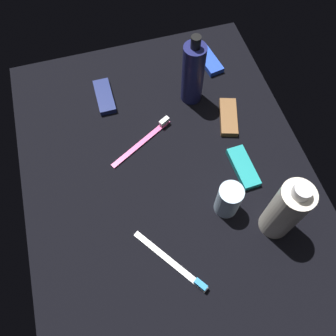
{
  "coord_description": "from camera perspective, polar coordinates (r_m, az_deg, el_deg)",
  "views": [
    {
      "loc": [
        32.94,
        -9.47,
        69.53
      ],
      "look_at": [
        0.0,
        0.0,
        3.0
      ],
      "focal_mm": 36.85,
      "sensor_mm": 36.0,
      "label": 1
    }
  ],
  "objects": [
    {
      "name": "toothbrush_pink",
      "position": [
        0.81,
        -3.84,
        4.77
      ],
      "size": [
        9.77,
        16.33,
        2.1
      ],
      "color": "#E55999",
      "rests_on": "ground_plane"
    },
    {
      "name": "ground_plane",
      "position": [
        0.78,
        0.0,
        -1.21
      ],
      "size": [
        84.0,
        64.0,
        1.2
      ],
      "primitive_type": "cube",
      "color": "black"
    },
    {
      "name": "snack_bar_navy",
      "position": [
        0.9,
        -10.46,
        11.55
      ],
      "size": [
        10.4,
        4.01,
        1.5
      ],
      "primitive_type": "cube",
      "rotation": [
        0.0,
        0.0,
        0.0
      ],
      "color": "navy",
      "rests_on": "ground_plane"
    },
    {
      "name": "bodywash_bottle",
      "position": [
        0.69,
        18.87,
        -6.64
      ],
      "size": [
        6.24,
        6.24,
        18.61
      ],
      "color": "silver",
      "rests_on": "ground_plane"
    },
    {
      "name": "snack_bar_teal",
      "position": [
        0.79,
        12.34,
        0.12
      ],
      "size": [
        10.57,
        4.45,
        1.5
      ],
      "primitive_type": "cube",
      "rotation": [
        0.0,
        0.0,
        0.04
      ],
      "color": "teal",
      "rests_on": "ground_plane"
    },
    {
      "name": "deodorant_stick",
      "position": [
        0.71,
        9.96,
        -5.22
      ],
      "size": [
        5.0,
        5.0,
        8.64
      ],
      "primitive_type": "cylinder",
      "color": "silver",
      "rests_on": "ground_plane"
    },
    {
      "name": "toothbrush_white",
      "position": [
        0.7,
        1.03,
        -15.59
      ],
      "size": [
        15.39,
        11.38,
        2.1
      ],
      "color": "white",
      "rests_on": "ground_plane"
    },
    {
      "name": "lotion_bottle",
      "position": [
        0.83,
        4.15,
        15.34
      ],
      "size": [
        5.22,
        5.22,
        19.13
      ],
      "color": "navy",
      "rests_on": "ground_plane"
    },
    {
      "name": "snack_bar_blue",
      "position": [
        0.97,
        6.63,
        17.37
      ],
      "size": [
        10.93,
        5.7,
        1.5
      ],
      "primitive_type": "cube",
      "rotation": [
        0.0,
        0.0,
        0.17
      ],
      "color": "blue",
      "rests_on": "ground_plane"
    },
    {
      "name": "snack_bar_brown",
      "position": [
        0.86,
        9.96,
        8.3
      ],
      "size": [
        11.12,
        6.96,
        1.5
      ],
      "primitive_type": "cube",
      "rotation": [
        0.0,
        0.0,
        -0.31
      ],
      "color": "brown",
      "rests_on": "ground_plane"
    }
  ]
}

